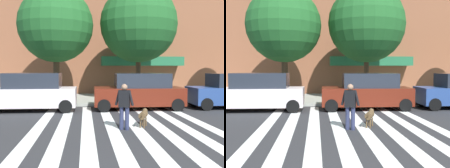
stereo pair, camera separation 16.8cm
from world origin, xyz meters
The scene contains 9 objects.
ground_plane centered at (0.00, 6.43, 0.00)m, with size 160.00×160.00×0.00m, color #2B2B2D.
sidewalk_far centered at (0.00, 15.87, 0.07)m, with size 80.00×6.00×0.15m, color #9EA398.
crosswalk_stripes centered at (1.35, 6.43, 0.00)m, with size 6.75×12.27×0.01m.
parked_car_behind_first centered at (-2.87, 11.62, 0.95)m, with size 4.77×1.93×1.96m.
parked_car_third_in_line centered at (2.81, 11.62, 0.94)m, with size 4.77×2.09×1.93m.
street_tree_nearest centered at (-1.84, 14.29, 4.83)m, with size 4.58×4.58×6.98m.
street_tree_middle centered at (3.35, 14.55, 5.03)m, with size 4.95×4.95×7.36m.
pedestrian_dog_walker centered at (1.30, 7.08, 0.93)m, with size 0.68×0.37×1.64m.
dog_on_leash centered at (2.10, 7.49, 0.44)m, with size 0.50×0.94×0.65m.
Camera 2 is at (0.09, -1.99, 2.20)m, focal length 41.49 mm.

